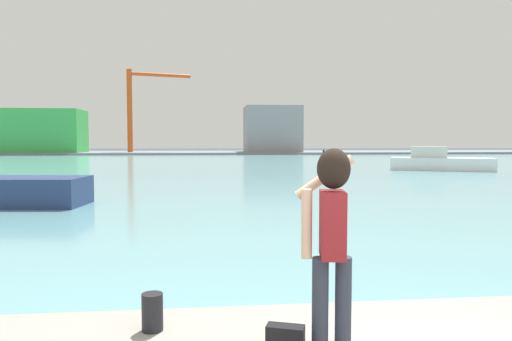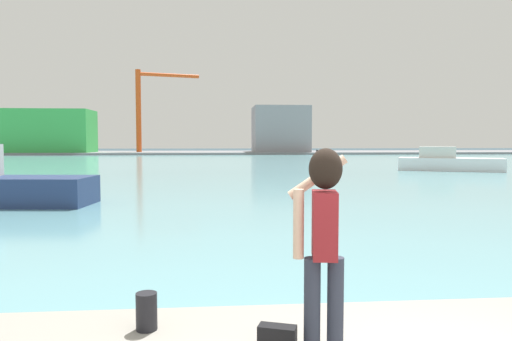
{
  "view_description": "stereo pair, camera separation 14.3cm",
  "coord_description": "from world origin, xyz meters",
  "px_view_note": "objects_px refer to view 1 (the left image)",
  "views": [
    {
      "loc": [
        -1.6,
        -3.06,
        2.45
      ],
      "look_at": [
        -0.79,
        4.48,
        1.98
      ],
      "focal_mm": 33.27,
      "sensor_mm": 36.0,
      "label": 1
    },
    {
      "loc": [
        -1.46,
        -3.08,
        2.45
      ],
      "look_at": [
        -0.79,
        4.48,
        1.98
      ],
      "focal_mm": 33.27,
      "sensor_mm": 36.0,
      "label": 2
    }
  ],
  "objects_px": {
    "person_photographer": "(331,228)",
    "warehouse_right": "(272,129)",
    "harbor_bollard": "(152,312)",
    "warehouse_left": "(41,131)",
    "boat_moored_2": "(439,162)",
    "port_crane": "(138,101)",
    "handbag": "(285,339)"
  },
  "relations": [
    {
      "from": "person_photographer",
      "to": "warehouse_right",
      "type": "bearing_deg",
      "value": 1.61
    },
    {
      "from": "person_photographer",
      "to": "harbor_bollard",
      "type": "xyz_separation_m",
      "value": [
        -1.56,
        0.63,
        -0.89
      ]
    },
    {
      "from": "person_photographer",
      "to": "warehouse_left",
      "type": "height_order",
      "value": "warehouse_left"
    },
    {
      "from": "boat_moored_2",
      "to": "warehouse_right",
      "type": "distance_m",
      "value": 55.44
    },
    {
      "from": "harbor_bollard",
      "to": "port_crane",
      "type": "distance_m",
      "value": 89.68
    },
    {
      "from": "boat_moored_2",
      "to": "warehouse_left",
      "type": "bearing_deg",
      "value": 158.29
    },
    {
      "from": "person_photographer",
      "to": "boat_moored_2",
      "type": "height_order",
      "value": "person_photographer"
    },
    {
      "from": "boat_moored_2",
      "to": "port_crane",
      "type": "xyz_separation_m",
      "value": [
        -32.12,
        55.1,
        9.39
      ]
    },
    {
      "from": "boat_moored_2",
      "to": "port_crane",
      "type": "height_order",
      "value": "port_crane"
    },
    {
      "from": "person_photographer",
      "to": "boat_moored_2",
      "type": "relative_size",
      "value": 0.21
    },
    {
      "from": "warehouse_left",
      "to": "port_crane",
      "type": "xyz_separation_m",
      "value": [
        17.38,
        1.87,
        5.8
      ]
    },
    {
      "from": "harbor_bollard",
      "to": "warehouse_left",
      "type": "bearing_deg",
      "value": 108.83
    },
    {
      "from": "port_crane",
      "to": "person_photographer",
      "type": "bearing_deg",
      "value": -81.27
    },
    {
      "from": "boat_moored_2",
      "to": "warehouse_right",
      "type": "relative_size",
      "value": 0.79
    },
    {
      "from": "boat_moored_2",
      "to": "port_crane",
      "type": "bearing_deg",
      "value": 145.6
    },
    {
      "from": "harbor_bollard",
      "to": "boat_moored_2",
      "type": "xyz_separation_m",
      "value": [
        20.01,
        33.27,
        -0.1
      ]
    },
    {
      "from": "warehouse_right",
      "to": "port_crane",
      "type": "xyz_separation_m",
      "value": [
        -25.8,
        0.17,
        5.31
      ]
    },
    {
      "from": "warehouse_right",
      "to": "port_crane",
      "type": "distance_m",
      "value": 26.34
    },
    {
      "from": "handbag",
      "to": "harbor_bollard",
      "type": "relative_size",
      "value": 0.9
    },
    {
      "from": "person_photographer",
      "to": "handbag",
      "type": "xyz_separation_m",
      "value": [
        -0.38,
        0.02,
        -0.95
      ]
    },
    {
      "from": "person_photographer",
      "to": "warehouse_right",
      "type": "relative_size",
      "value": 0.16
    },
    {
      "from": "warehouse_right",
      "to": "handbag",
      "type": "bearing_deg",
      "value": -98.02
    },
    {
      "from": "handbag",
      "to": "warehouse_left",
      "type": "bearing_deg",
      "value": 109.4
    },
    {
      "from": "boat_moored_2",
      "to": "warehouse_right",
      "type": "xyz_separation_m",
      "value": [
        -6.32,
        54.93,
        4.08
      ]
    },
    {
      "from": "harbor_bollard",
      "to": "warehouse_right",
      "type": "bearing_deg",
      "value": 81.18
    },
    {
      "from": "handbag",
      "to": "warehouse_left",
      "type": "distance_m",
      "value": 92.42
    },
    {
      "from": "port_crane",
      "to": "warehouse_right",
      "type": "bearing_deg",
      "value": -0.37
    },
    {
      "from": "handbag",
      "to": "boat_moored_2",
      "type": "bearing_deg",
      "value": 60.94
    },
    {
      "from": "person_photographer",
      "to": "boat_moored_2",
      "type": "xyz_separation_m",
      "value": [
        18.45,
        33.91,
        -0.98
      ]
    },
    {
      "from": "person_photographer",
      "to": "warehouse_left",
      "type": "bearing_deg",
      "value": 29.0
    },
    {
      "from": "warehouse_right",
      "to": "warehouse_left",
      "type": "bearing_deg",
      "value": -177.74
    },
    {
      "from": "boat_moored_2",
      "to": "harbor_bollard",
      "type": "bearing_deg",
      "value": -95.66
    }
  ]
}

